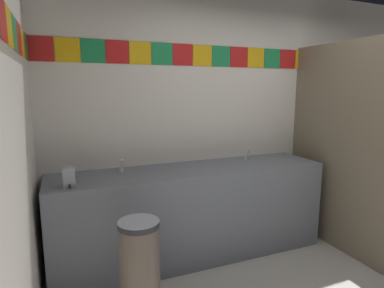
# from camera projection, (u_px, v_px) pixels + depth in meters

# --- Properties ---
(wall_back) EXTENTS (4.29, 0.09, 2.72)m
(wall_back) POSITION_uv_depth(u_px,v_px,m) (244.00, 115.00, 3.59)
(wall_back) COLOR silver
(wall_back) RESTS_ON ground_plane
(vanity_counter) EXTENTS (2.66, 0.62, 0.90)m
(vanity_counter) POSITION_uv_depth(u_px,v_px,m) (193.00, 212.00, 3.14)
(vanity_counter) COLOR slate
(vanity_counter) RESTS_ON ground_plane
(faucet_left) EXTENTS (0.04, 0.10, 0.14)m
(faucet_left) POSITION_uv_depth(u_px,v_px,m) (122.00, 167.00, 2.89)
(faucet_left) COLOR silver
(faucet_left) RESTS_ON vanity_counter
(faucet_right) EXTENTS (0.04, 0.10, 0.14)m
(faucet_right) POSITION_uv_depth(u_px,v_px,m) (247.00, 156.00, 3.39)
(faucet_right) COLOR silver
(faucet_right) RESTS_ON vanity_counter
(soap_dispenser) EXTENTS (0.09, 0.09, 0.16)m
(soap_dispenser) POSITION_uv_depth(u_px,v_px,m) (69.00, 177.00, 2.47)
(soap_dispenser) COLOR gray
(soap_dispenser) RESTS_ON vanity_counter
(stall_divider) EXTENTS (0.92, 1.36, 2.12)m
(stall_divider) POSITION_uv_depth(u_px,v_px,m) (373.00, 151.00, 3.08)
(stall_divider) COLOR #726651
(stall_divider) RESTS_ON ground_plane
(toilet) EXTENTS (0.39, 0.49, 0.74)m
(toilet) POSITION_uv_depth(u_px,v_px,m) (348.00, 203.00, 3.81)
(toilet) COLOR white
(toilet) RESTS_ON ground_plane
(trash_bin) EXTENTS (0.29, 0.29, 0.77)m
(trash_bin) POSITION_uv_depth(u_px,v_px,m) (140.00, 273.00, 2.23)
(trash_bin) COLOR brown
(trash_bin) RESTS_ON ground_plane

